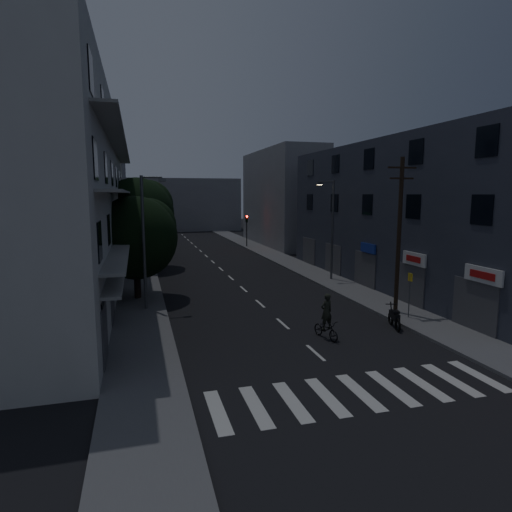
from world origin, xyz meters
TOP-DOWN VIEW (x-y plane):
  - ground at (0.00, 25.00)m, footprint 160.00×160.00m
  - sidewalk_left at (-7.50, 25.00)m, footprint 3.00×90.00m
  - sidewalk_right at (7.50, 25.00)m, footprint 3.00×90.00m
  - crosswalk at (-0.00, -2.00)m, footprint 10.90×3.00m
  - lane_markings at (0.00, 31.25)m, footprint 0.15×60.50m
  - building_left at (-11.98, 18.00)m, footprint 7.00×36.00m
  - building_right at (11.99, 14.00)m, footprint 6.19×28.00m
  - building_far_left at (-12.00, 48.00)m, footprint 6.00×20.00m
  - building_far_right at (12.00, 42.00)m, footprint 6.00×20.00m
  - building_far_end at (0.00, 70.00)m, footprint 24.00×8.00m
  - tree_near at (-7.59, 14.31)m, footprint 5.52×5.52m
  - tree_mid at (-7.42, 26.58)m, footprint 6.87×6.87m
  - tree_far at (-7.36, 35.56)m, footprint 5.64×5.64m
  - traffic_signal_far_right at (6.49, 39.93)m, footprint 0.28×0.37m
  - traffic_signal_far_left at (-6.70, 41.06)m, footprint 0.28×0.37m
  - street_lamp_left_near at (-7.06, 11.27)m, footprint 1.51×0.25m
  - street_lamp_right at (7.62, 16.68)m, footprint 1.51×0.25m
  - street_lamp_left_far at (-7.10, 31.32)m, footprint 1.51×0.25m
  - utility_pole at (7.07, 6.52)m, footprint 1.80×0.24m
  - bus_stop_sign at (7.13, 5.33)m, footprint 0.06×0.35m
  - motorcycle at (5.51, 4.28)m, footprint 0.83×1.96m
  - cyclist at (1.26, 3.64)m, footprint 1.05×1.90m

SIDE VIEW (x-z plane):
  - ground at x=0.00m, z-range 0.00..0.00m
  - crosswalk at x=0.00m, z-range 0.00..0.01m
  - lane_markings at x=0.00m, z-range 0.00..0.01m
  - sidewalk_left at x=-7.50m, z-range 0.00..0.15m
  - sidewalk_right at x=7.50m, z-range 0.00..0.15m
  - motorcycle at x=5.51m, z-range -0.14..1.16m
  - cyclist at x=1.26m, z-range -0.37..1.91m
  - bus_stop_sign at x=7.13m, z-range 0.63..3.15m
  - traffic_signal_far_right at x=6.49m, z-range 1.05..5.15m
  - traffic_signal_far_left at x=-6.70m, z-range 1.05..5.15m
  - tree_near at x=-7.59m, z-range 1.00..7.82m
  - tree_far at x=-7.36m, z-range 1.03..8.01m
  - street_lamp_left_near at x=-7.06m, z-range 0.60..8.60m
  - street_lamp_right at x=7.62m, z-range 0.60..8.60m
  - street_lamp_left_far at x=-7.10m, z-range 0.60..8.60m
  - utility_pole at x=7.07m, z-range 0.37..9.37m
  - building_far_end at x=0.00m, z-range 0.00..10.00m
  - tree_mid at x=-7.42m, z-range 1.21..9.66m
  - building_right at x=11.99m, z-range 0.00..11.00m
  - building_far_right at x=12.00m, z-range 0.00..13.00m
  - building_left at x=-11.98m, z-range -0.01..13.99m
  - building_far_left at x=-12.00m, z-range 0.00..16.00m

